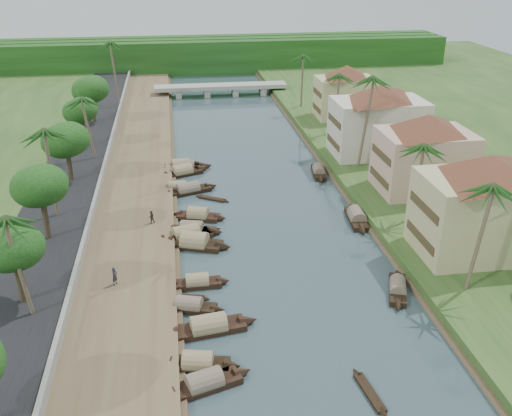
{
  "coord_description": "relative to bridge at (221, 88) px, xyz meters",
  "views": [
    {
      "loc": [
        -10.23,
        -48.7,
        29.19
      ],
      "look_at": [
        -1.6,
        9.69,
        2.0
      ],
      "focal_mm": 40.0,
      "sensor_mm": 36.0,
      "label": 1
    }
  ],
  "objects": [
    {
      "name": "bridge",
      "position": [
        0.0,
        0.0,
        0.0
      ],
      "size": [
        28.0,
        4.0,
        2.4
      ],
      "color": "#97988E",
      "rests_on": "ground"
    },
    {
      "name": "sampan_6",
      "position": [
        -9.04,
        -63.68,
        -1.31
      ],
      "size": [
        7.32,
        3.37,
        2.15
      ],
      "rotation": [
        0.0,
        0.0,
        -0.25
      ],
      "color": "black",
      "rests_on": "ground"
    },
    {
      "name": "palm_7",
      "position": [
        14.0,
        -15.79,
        8.79
      ],
      "size": [
        3.2,
        3.2,
        11.09
      ],
      "color": "#6F5E4A",
      "rests_on": "ground"
    },
    {
      "name": "tree_6",
      "position": [
        24.0,
        -43.1,
        5.03
      ],
      "size": [
        4.45,
        4.45,
        7.5
      ],
      "color": "#443827",
      "rests_on": "ground"
    },
    {
      "name": "sampan_3",
      "position": [
        -9.92,
        -78.45,
        -1.32
      ],
      "size": [
        6.75,
        3.32,
        1.85
      ],
      "rotation": [
        0.0,
        0.0,
        -0.31
      ],
      "color": "black",
      "rests_on": "ground"
    },
    {
      "name": "sampan_8",
      "position": [
        -8.14,
        -60.05,
        -1.31
      ],
      "size": [
        7.0,
        3.67,
        2.13
      ],
      "rotation": [
        0.0,
        0.0,
        -0.31
      ],
      "color": "black",
      "rests_on": "ground"
    },
    {
      "name": "tree_3",
      "position": [
        -24.0,
        -48.66,
        5.0
      ],
      "size": [
        5.33,
        5.33,
        7.59
      ],
      "color": "#443827",
      "rests_on": "ground"
    },
    {
      "name": "tree_2",
      "position": [
        -24.0,
        -65.13,
        5.44
      ],
      "size": [
        5.05,
        5.05,
        7.94
      ],
      "color": "#443827",
      "rests_on": "ground"
    },
    {
      "name": "ground",
      "position": [
        -0.0,
        -72.0,
        -1.72
      ],
      "size": [
        220.0,
        220.0,
        0.0
      ],
      "primitive_type": "plane",
      "color": "#34474E",
      "rests_on": "ground"
    },
    {
      "name": "palm_3",
      "position": [
        16.0,
        -32.76,
        8.64
      ],
      "size": [
        3.2,
        3.2,
        10.93
      ],
      "color": "#6F5E4A",
      "rests_on": "ground"
    },
    {
      "name": "canoe_2",
      "position": [
        -6.08,
        -54.69,
        -1.62
      ],
      "size": [
        4.58,
        3.19,
        0.72
      ],
      "rotation": [
        0.0,
        0.0,
        -0.55
      ],
      "color": "black",
      "rests_on": "ground"
    },
    {
      "name": "sampan_9",
      "position": [
        -9.01,
        -52.16,
        -1.31
      ],
      "size": [
        8.43,
        4.19,
        2.12
      ],
      "rotation": [
        0.0,
        0.0,
        0.33
      ],
      "color": "black",
      "rests_on": "ground"
    },
    {
      "name": "road",
      "position": [
        -24.5,
        -52.0,
        -1.02
      ],
      "size": [
        8.0,
        180.0,
        1.4
      ],
      "primitive_type": "cube",
      "color": "black",
      "rests_on": "ground"
    },
    {
      "name": "palm_8",
      "position": [
        -20.5,
        -10.73,
        11.11
      ],
      "size": [
        3.2,
        3.2,
        13.29
      ],
      "color": "#6F5E4A",
      "rests_on": "ground"
    },
    {
      "name": "palm_2",
      "position": [
        15.0,
        -49.02,
        11.47
      ],
      "size": [
        3.2,
        3.2,
        13.86
      ],
      "color": "#6F5E4A",
      "rests_on": "ground"
    },
    {
      "name": "treeline",
      "position": [
        -0.0,
        28.0,
        2.28
      ],
      "size": [
        120.0,
        14.0,
        8.0
      ],
      "color": "#16380F",
      "rests_on": "ground"
    },
    {
      "name": "building_distant",
      "position": [
        19.99,
        -24.0,
        4.16
      ],
      "size": [
        12.62,
        12.62,
        9.2
      ],
      "color": "#BDB77E",
      "rests_on": "right_bank"
    },
    {
      "name": "sampan_13",
      "position": [
        -9.73,
        -42.87,
        -1.31
      ],
      "size": [
        7.48,
        2.49,
        2.04
      ],
      "rotation": [
        0.0,
        0.0,
        0.13
      ],
      "color": "black",
      "rests_on": "ground"
    },
    {
      "name": "sampan_14",
      "position": [
        9.26,
        -78.41,
        -1.32
      ],
      "size": [
        3.69,
        7.22,
        1.81
      ],
      "rotation": [
        0.0,
        0.0,
        1.22
      ],
      "color": "black",
      "rests_on": "ground"
    },
    {
      "name": "building_near",
      "position": [
        18.99,
        -74.0,
        4.66
      ],
      "size": [
        14.85,
        14.85,
        10.2
      ],
      "color": "#BDB77E",
      "rests_on": "right_bank"
    },
    {
      "name": "canoe_1",
      "position": [
        -10.09,
        -76.6,
        -1.62
      ],
      "size": [
        4.41,
        1.84,
        0.71
      ],
      "rotation": [
        0.0,
        0.0,
        -0.27
      ],
      "color": "black",
      "rests_on": "ground"
    },
    {
      "name": "tree_4",
      "position": [
        -24.0,
        -34.55,
        5.03
      ],
      "size": [
        4.52,
        4.52,
        7.32
      ],
      "color": "#443827",
      "rests_on": "ground"
    },
    {
      "name": "left_bank",
      "position": [
        -16.0,
        -52.0,
        -1.32
      ],
      "size": [
        10.0,
        180.0,
        0.8
      ],
      "primitive_type": "cube",
      "color": "brown",
      "rests_on": "ground"
    },
    {
      "name": "sampan_15",
      "position": [
        10.14,
        -63.3,
        -1.31
      ],
      "size": [
        2.41,
        8.24,
        2.18
      ],
      "rotation": [
        0.0,
        0.0,
        1.48
      ],
      "color": "black",
      "rests_on": "ground"
    },
    {
      "name": "sampan_7",
      "position": [
        -9.71,
        -64.78,
        -1.31
      ],
      "size": [
        8.49,
        3.94,
        2.22
      ],
      "rotation": [
        0.0,
        0.0,
        0.28
      ],
      "color": "black",
      "rests_on": "ground"
    },
    {
      "name": "palm_0",
      "position": [
        15.0,
        -80.43,
        9.13
      ],
      "size": [
        3.2,
        3.2,
        11.43
      ],
      "color": "#6F5E4A",
      "rests_on": "ground"
    },
    {
      "name": "tree_5",
      "position": [
        -24.0,
        -21.11,
        5.15
      ],
      "size": [
        5.47,
        5.47,
        7.8
      ],
      "color": "#443827",
      "rests_on": "ground"
    },
    {
      "name": "person_far",
      "position": [
        -13.45,
        -61.96,
        -0.19
      ],
      "size": [
        0.85,
        0.75,
        1.47
      ],
      "primitive_type": "imported",
      "rotation": [
        0.0,
        0.0,
        3.45
      ],
      "color": "#2D2820",
      "rests_on": "left_bank"
    },
    {
      "name": "building_mid",
      "position": [
        19.99,
        -58.0,
        4.41
      ],
      "size": [
        14.11,
        14.11,
        9.7
      ],
      "color": "tan",
      "rests_on": "right_bank"
    },
    {
      "name": "palm_5",
      "position": [
        -24.0,
        -59.56,
        9.34
      ],
      "size": [
        3.2,
        3.2,
        11.44
      ],
      "color": "#6F5E4A",
      "rests_on": "ground"
    },
    {
      "name": "sampan_12",
      "position": [
        -9.37,
        -43.83,
        -1.31
      ],
      "size": [
        8.81,
        2.93,
        2.08
      ],
      "rotation": [
        0.0,
        0.0,
        0.16
      ],
      "color": "black",
      "rests_on": "ground"
    },
    {
      "name": "sampan_5",
      "position": [
        -8.88,
        -66.85,
        -1.3
      ],
      "size": [
        8.34,
        4.57,
        2.55
      ],
      "rotation": [
        0.0,
        0.0,
        -0.33
      ],
      "color": "black",
      "rests_on": "ground"
    },
    {
      "name": "palm_6",
      "position": [
        -22.0,
        -40.49,
        8.12
      ],
      "size": [
        3.2,
        3.2,
        10.18
      ],
      "color": "#6F5E4A",
      "rests_on": "ground"
    },
    {
      "name": "sampan_16",
      "position": [
        9.38,
        -48.14,
        -1.32
      ],
      "size": [
        2.25,
        7.6,
        1.88
      ],
      "rotation": [
        0.0,
        0.0,
        1.45
      ],
      "color": "black",
      "rests_on": "ground"
    },
    {
      "name": "right_bank",
      "position": [
        19.0,
        -52.0,
        -1.12
      ],
      "size": [
        16.0,
        180.0,
        1.2
      ],
      "primitive_type": "cube",
      "color": "#26481D",
      "rests_on": "ground"
    },
    {
      "name": "sampan_4",
      "position": [
        -9.01,
        -74.69,
        -1.32
      ],
      "size": [
        6.33,
        1.63,
        1.85
      ],
      "rotation": [
        0.0,
        0.0,
        0.01
      ],
      "color": "black",
      "rests_on": "ground"
    },
    {
      "name": "sampan_2",
      "position": [
        -8.46,
        -81.76,
        -1.31
      ],
      "size": [
        8.82,
        2.99,
        2.27
      ],
      "rotation": [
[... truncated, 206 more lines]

